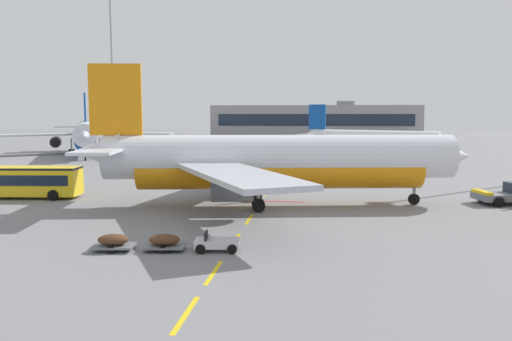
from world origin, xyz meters
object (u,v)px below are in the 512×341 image
airliner_foreground (273,161)px  airliner_far_center (370,140)px  apron_light_mast_near (112,59)px  airliner_mid_left (85,134)px  baggage_train (165,242)px  apron_shuttle_bus (16,180)px

airliner_foreground → airliner_far_center: airliner_foreground is taller
apron_light_mast_near → airliner_mid_left: bearing=127.8°
baggage_train → apron_light_mast_near: 58.32m
airliner_mid_left → airliner_far_center: size_ratio=1.28×
airliner_mid_left → airliner_far_center: (54.74, 2.01, -0.88)m
airliner_foreground → airliner_far_center: (13.30, 53.40, -0.76)m
airliner_mid_left → airliner_foreground: bearing=-51.1°
airliner_foreground → apron_shuttle_bus: bearing=177.4°
apron_shuttle_bus → airliner_foreground: bearing=-2.6°
airliner_foreground → apron_shuttle_bus: size_ratio=2.84×
apron_shuttle_bus → apron_light_mast_near: bearing=96.9°
airliner_mid_left → apron_shuttle_bus: 53.04m
airliner_mid_left → apron_light_mast_near: bearing=-52.2°
baggage_train → apron_light_mast_near: apron_light_mast_near is taller
baggage_train → airliner_far_center: bearing=75.2°
apron_shuttle_bus → airliner_far_center: bearing=54.0°
airliner_foreground → airliner_far_center: 55.04m
airliner_far_center → baggage_train: size_ratio=3.10×
airliner_foreground → baggage_train: bearing=-107.7°
airliner_foreground → apron_light_mast_near: apron_light_mast_near is taller
apron_light_mast_near → apron_shuttle_bus: bearing=-83.1°
apron_shuttle_bus → baggage_train: size_ratio=1.40×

